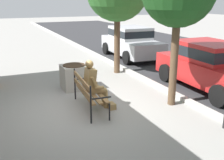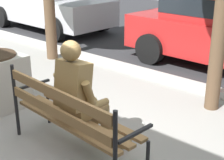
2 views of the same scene
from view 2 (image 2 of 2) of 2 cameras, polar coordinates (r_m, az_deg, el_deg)
The scene contains 5 objects.
ground_plane at distance 4.02m, azimuth -8.38°, elevation -13.10°, with size 80.00×80.00×0.00m, color gray.
curb_stone at distance 6.04m, azimuth 12.86°, elevation -0.78°, with size 60.00×0.20×0.12m, color #B2AFA8.
park_bench at distance 3.79m, azimuth -7.23°, elevation -5.76°, with size 1.83×0.66×0.95m.
bronze_statue_seated at distance 3.85m, azimuth -4.76°, elevation -3.16°, with size 0.63×0.77×1.37m.
parked_car_silver at distance 10.59m, azimuth -10.67°, elevation 12.91°, with size 4.15×2.02×1.56m.
Camera 2 is at (2.60, -2.10, 2.22)m, focal length 54.46 mm.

